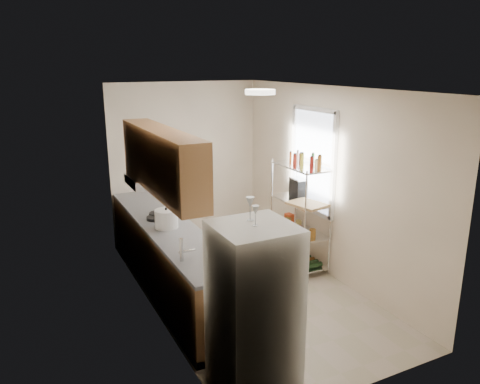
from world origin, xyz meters
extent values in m
cube|color=#B5A692|center=(0.00, 0.00, -0.01)|extent=(2.50, 4.40, 0.01)
cube|color=silver|center=(0.00, 0.00, 2.60)|extent=(2.50, 4.40, 0.01)
cube|color=#F0E1C8|center=(0.00, 2.21, 1.30)|extent=(2.50, 0.01, 2.60)
cube|color=#F0E1C8|center=(0.00, -2.21, 1.30)|extent=(2.50, 0.01, 2.60)
cube|color=#F0E1C8|center=(-1.25, 0.00, 1.30)|extent=(0.01, 4.40, 2.60)
cube|color=#F0E1C8|center=(1.25, 0.00, 1.30)|extent=(0.01, 4.40, 2.60)
cube|color=#A57146|center=(-0.92, 0.44, 0.43)|extent=(0.60, 3.48, 0.86)
cube|color=gray|center=(-0.90, 0.44, 0.88)|extent=(0.63, 3.51, 0.04)
cube|color=#B7BABC|center=(-0.94, -0.70, 0.88)|extent=(0.52, 0.44, 0.04)
cube|color=#B7BABC|center=(-0.64, 1.80, 0.46)|extent=(0.01, 0.55, 0.72)
cube|color=#A57146|center=(-1.05, 0.10, 1.81)|extent=(0.33, 2.20, 0.72)
cube|color=#B7BABC|center=(-1.00, 0.90, 1.39)|extent=(0.50, 0.60, 0.12)
cube|color=white|center=(1.23, 0.35, 1.55)|extent=(0.06, 1.00, 1.46)
cube|color=silver|center=(1.00, 0.30, 0.10)|extent=(0.45, 0.90, 0.02)
cube|color=silver|center=(1.00, 0.30, 0.55)|extent=(0.45, 0.90, 0.02)
cube|color=silver|center=(1.00, 0.30, 1.00)|extent=(0.45, 0.90, 0.02)
cube|color=silver|center=(1.00, 0.30, 1.50)|extent=(0.45, 0.90, 0.02)
cylinder|color=silver|center=(0.79, -0.14, 0.78)|extent=(0.02, 0.02, 1.55)
cylinder|color=silver|center=(0.79, 0.74, 0.78)|extent=(0.02, 0.02, 1.55)
cylinder|color=silver|center=(1.22, -0.14, 0.78)|extent=(0.02, 0.02, 1.55)
cylinder|color=silver|center=(1.22, 0.74, 0.78)|extent=(0.02, 0.02, 1.55)
cylinder|color=white|center=(0.00, -0.30, 2.57)|extent=(0.34, 0.34, 0.05)
cube|color=white|center=(-0.87, -1.79, 0.80)|extent=(0.66, 0.66, 1.60)
cylinder|color=white|center=(-0.95, 0.35, 1.02)|extent=(0.29, 0.29, 0.23)
cylinder|color=black|center=(-0.99, 0.72, 0.92)|extent=(0.28, 0.28, 0.04)
cylinder|color=black|center=(-0.91, 0.84, 0.92)|extent=(0.33, 0.33, 0.05)
cube|color=tan|center=(0.95, 0.05, 1.03)|extent=(0.49, 0.57, 0.03)
cube|color=black|center=(1.05, 0.43, 1.15)|extent=(0.17, 0.25, 0.29)
cube|color=#B23915|center=(1.04, 0.63, 0.63)|extent=(0.10, 0.13, 0.14)
camera|label=1|loc=(-2.60, -4.97, 2.89)|focal=35.00mm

